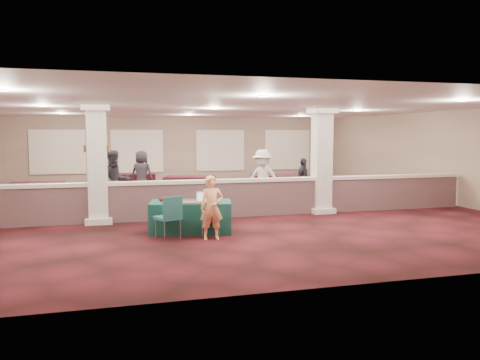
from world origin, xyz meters
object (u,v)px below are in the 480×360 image
object	(u,v)px
woman	(212,208)
far_table_front_right	(302,186)
near_table	(191,217)
conf_chair_side	(170,214)
far_table_back_right	(274,184)
far_table_front_left	(36,193)
attendee_a	(115,181)
conf_chair_main	(210,217)
far_table_front_center	(271,195)
far_table_back_center	(190,187)
attendee_c	(303,178)
far_table_back_left	(129,184)
attendee_d	(142,174)
attendee_b	(263,178)

from	to	relation	value
woman	far_table_front_right	world-z (taller)	woman
near_table	conf_chair_side	bearing A→B (deg)	-117.68
conf_chair_side	far_table_back_right	xyz separation A→B (m)	(5.02, 7.20, -0.21)
far_table_front_left	attendee_a	distance (m)	3.84
conf_chair_main	far_table_front_right	xyz separation A→B (m)	(4.90, 6.32, -0.10)
far_table_front_center	attendee_a	xyz separation A→B (m)	(-5.05, -0.10, 0.59)
far_table_back_center	attendee_c	distance (m)	4.31
far_table_back_right	far_table_back_left	bearing A→B (deg)	165.33
attendee_c	near_table	bearing A→B (deg)	178.45
attendee_d	attendee_a	bearing A→B (deg)	100.90
near_table	conf_chair_side	size ratio (longest dim) A/B	1.96
attendee_c	attendee_a	bearing A→B (deg)	145.71
woman	attendee_d	bearing A→B (deg)	99.92
far_table_back_right	far_table_front_left	bearing A→B (deg)	-178.09
attendee_b	far_table_back_right	bearing A→B (deg)	103.31
attendee_b	far_table_back_center	bearing A→B (deg)	159.42
attendee_a	far_table_front_left	bearing A→B (deg)	116.05
near_table	far_table_back_center	distance (m)	6.56
far_table_front_right	attendee_b	xyz separation A→B (m)	(-2.32, -2.26, 0.56)
woman	far_table_front_right	bearing A→B (deg)	54.70
conf_chair_main	woman	world-z (taller)	woman
far_table_front_right	far_table_back_right	xyz separation A→B (m)	(-0.80, 0.94, 0.00)
near_table	far_table_back_right	bearing A→B (deg)	67.22
attendee_b	far_table_back_left	bearing A→B (deg)	170.14
attendee_d	woman	bearing A→B (deg)	125.65
conf_chair_main	far_table_front_center	world-z (taller)	conf_chair_main
near_table	far_table_back_center	size ratio (longest dim) A/B	1.01
far_table_front_center	far_table_front_right	size ratio (longest dim) A/B	0.94
conf_chair_main	attendee_b	distance (m)	4.83
near_table	far_table_back_left	xyz separation A→B (m)	(-1.21, 7.96, 0.03)
conf_chair_main	far_table_back_left	distance (m)	8.87
woman	far_table_back_right	bearing A→B (deg)	62.84
near_table	attendee_a	bearing A→B (deg)	128.41
attendee_a	conf_chair_main	bearing A→B (deg)	-82.40
conf_chair_side	attendee_d	xyz separation A→B (m)	(-0.19, 7.50, 0.30)
near_table	far_table_back_right	xyz separation A→B (m)	(4.43, 6.48, 0.01)
near_table	woman	distance (m)	1.06
far_table_back_left	attendee_d	world-z (taller)	attendee_d
far_table_front_left	attendee_c	distance (m)	9.51
far_table_front_center	far_table_back_center	distance (m)	3.69
woman	far_table_back_right	xyz separation A→B (m)	(4.10, 7.42, -0.34)
woman	far_table_front_left	xyz separation A→B (m)	(-4.75, 7.12, -0.37)
far_table_back_right	attendee_b	xyz separation A→B (m)	(-1.53, -3.20, 0.56)
near_table	far_table_front_right	world-z (taller)	far_table_front_right
conf_chair_main	conf_chair_side	world-z (taller)	conf_chair_side
far_table_back_center	far_table_front_right	bearing A→B (deg)	-12.55
attendee_d	near_table	bearing A→B (deg)	124.03
far_table_back_center	far_table_back_right	world-z (taller)	far_table_back_center
woman	attendee_d	xyz separation A→B (m)	(-1.11, 7.72, 0.16)
far_table_back_center	attendee_d	world-z (taller)	attendee_d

